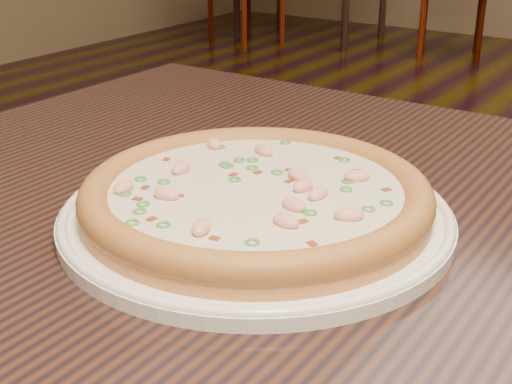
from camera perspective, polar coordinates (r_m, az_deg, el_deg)
The scene contains 3 objects.
hero_table at distance 0.68m, azimuth 10.97°, elevation -10.87°, with size 1.20×0.80×0.75m.
plate at distance 0.64m, azimuth 0.00°, elevation -1.76°, with size 0.35×0.35×0.02m.
pizza at distance 0.63m, azimuth -0.00°, elevation -0.24°, with size 0.31×0.31×0.03m.
Camera 1 is at (0.35, -0.98, 1.03)m, focal length 50.00 mm.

